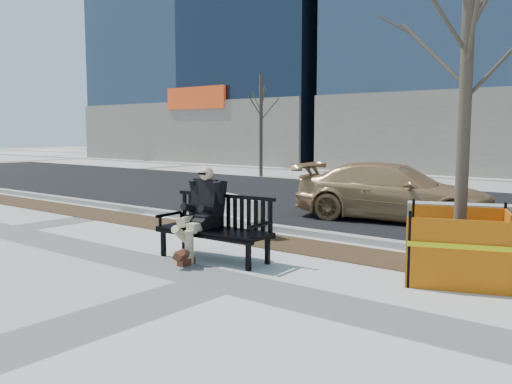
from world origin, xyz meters
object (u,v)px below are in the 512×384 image
jersey_barrier_left (228,229)px  bench (214,260)px  seated_man (203,257)px  sedan (393,220)px  tree_fence (458,279)px

jersey_barrier_left → bench: bearing=-33.7°
seated_man → sedan: bearing=77.0°
tree_fence → sedan: 5.15m
bench → tree_fence: bearing=16.2°
seated_man → jersey_barrier_left: seated_man is taller
tree_fence → jersey_barrier_left: 5.30m
bench → seated_man: (-0.27, 0.04, 0.00)m
seated_man → jersey_barrier_left: (-1.43, 2.25, 0.00)m
jersey_barrier_left → tree_fence: bearing=8.7°
seated_man → tree_fence: tree_fence is taller
bench → tree_fence: tree_fence is taller
bench → tree_fence: (3.50, 1.28, 0.00)m
seated_man → tree_fence: (3.77, 1.25, 0.00)m
tree_fence → sedan: tree_fence is taller
seated_man → bench: bearing=-11.4°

